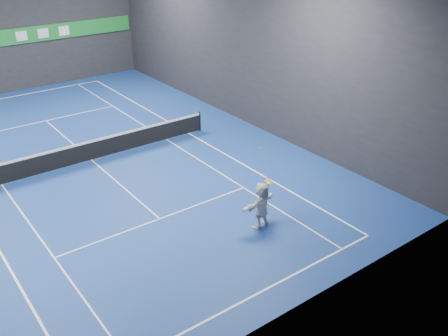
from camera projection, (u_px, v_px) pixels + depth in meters
ground at (92, 160)px, 23.66m from camera, size 26.00×26.00×0.00m
wall_front at (284, 181)px, 12.32m from camera, size 18.00×0.10×9.00m
wall_right at (242, 40)px, 26.42m from camera, size 0.10×26.00×9.00m
baseline_near at (251, 297)px, 15.14m from camera, size 10.98×0.08×0.01m
baseline_far at (17, 96)px, 32.17m from camera, size 10.98×0.08×0.01m
sideline_doubles_right at (189, 133)px, 26.58m from camera, size 0.08×23.78×0.01m
sideline_singles_left at (2, 185)px, 21.47m from camera, size 0.06×23.78×0.01m
sideline_singles_right at (167, 140)px, 25.85m from camera, size 0.06×23.78×0.01m
service_line_near at (160, 219)px, 19.07m from camera, size 8.23×0.06×0.01m
service_line_far at (46, 121)px, 28.24m from camera, size 8.23×0.06×0.01m
center_service_line at (92, 160)px, 23.66m from camera, size 0.06×12.80×0.01m
player at (261, 205)px, 18.23m from camera, size 1.75×0.84×1.81m
tennis_ball at (261, 148)px, 17.16m from camera, size 0.06×0.06×0.06m
tennis_net at (91, 150)px, 23.41m from camera, size 12.50×0.10×1.07m
sponsor_banner at (2, 38)px, 31.35m from camera, size 17.64×0.11×1.00m
tennis_racket at (268, 183)px, 18.06m from camera, size 0.42×0.36×0.72m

